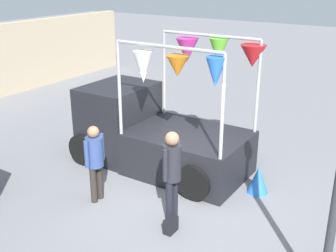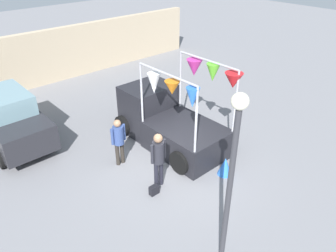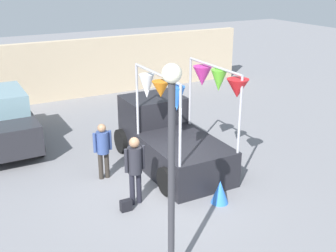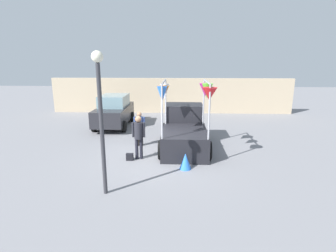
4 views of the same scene
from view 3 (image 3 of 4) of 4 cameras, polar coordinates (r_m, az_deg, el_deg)
name	(u,v)px [view 3 (image 3 of 4)]	position (r m, az deg, el deg)	size (l,w,h in m)	color
ground_plane	(164,189)	(11.31, -0.56, -8.56)	(60.00, 60.00, 0.00)	slate
vendor_truck	(168,135)	(12.47, 0.05, -1.20)	(2.39, 4.14, 3.08)	black
parked_car	(2,120)	(14.55, -21.51, 0.82)	(1.88, 4.00, 1.88)	#26262B
person_customer	(135,164)	(10.22, -4.51, -5.17)	(0.53, 0.34, 1.77)	black
person_vendor	(103,146)	(11.61, -8.84, -2.70)	(0.53, 0.34, 1.61)	#2D2823
handbag	(126,205)	(10.38, -5.71, -10.66)	(0.28, 0.16, 0.28)	black
street_lamp	(171,150)	(6.95, 0.48, -3.33)	(0.32, 0.32, 4.15)	#333338
brick_boundary_wall	(64,70)	(19.23, -13.89, 7.33)	(18.00, 0.36, 2.60)	tan
folded_kite_bundle_azure	(220,192)	(10.65, 7.05, -8.85)	(0.44, 0.44, 0.60)	blue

